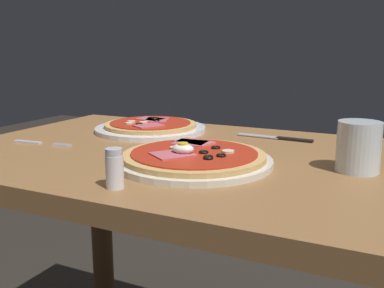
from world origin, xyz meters
name	(u,v)px	position (x,y,z in m)	size (l,w,h in m)	color
dining_table	(185,211)	(0.00, 0.00, 0.60)	(1.05, 0.70, 0.74)	olive
pizza_foreground	(194,158)	(0.06, -0.09, 0.75)	(0.31, 0.31, 0.05)	silver
pizza_across_left	(151,127)	(-0.19, 0.18, 0.75)	(0.30, 0.30, 0.03)	white
water_glass_near	(358,150)	(0.36, 0.00, 0.78)	(0.08, 0.08, 0.09)	silver
fork	(37,143)	(-0.35, -0.08, 0.74)	(0.16, 0.03, 0.00)	silver
knife	(280,138)	(0.15, 0.22, 0.74)	(0.20, 0.03, 0.01)	silver
salt_shaker	(115,169)	(0.01, -0.28, 0.77)	(0.03, 0.03, 0.07)	white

